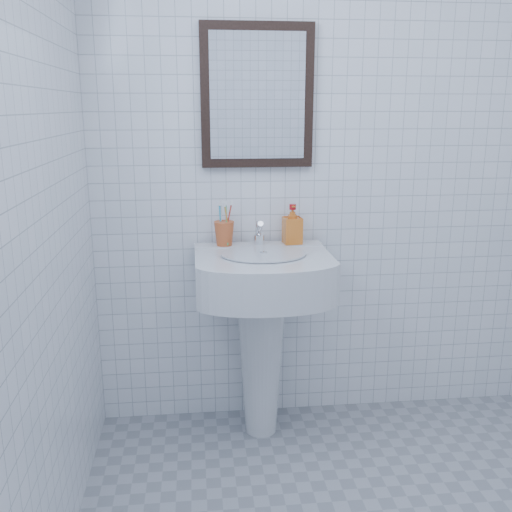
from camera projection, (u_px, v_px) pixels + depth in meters
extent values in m
cube|color=white|center=(329.00, 164.00, 2.64)|extent=(2.20, 0.02, 2.50)
cone|color=silver|center=(261.00, 360.00, 2.65)|extent=(0.23, 0.23, 0.73)
cube|color=silver|center=(263.00, 273.00, 2.49)|extent=(0.59, 0.42, 0.18)
cube|color=silver|center=(258.00, 247.00, 2.63)|extent=(0.59, 0.10, 0.03)
cylinder|color=silver|center=(264.00, 253.00, 2.43)|extent=(0.37, 0.37, 0.01)
cylinder|color=silver|center=(259.00, 240.00, 2.59)|extent=(0.05, 0.05, 0.05)
cylinder|color=silver|center=(260.00, 228.00, 2.56)|extent=(0.03, 0.09, 0.08)
cylinder|color=silver|center=(259.00, 231.00, 2.60)|extent=(0.03, 0.05, 0.09)
imported|color=#E05415|center=(292.00, 224.00, 2.61)|extent=(0.09, 0.09, 0.18)
cube|color=black|center=(257.00, 96.00, 2.51)|extent=(0.50, 0.04, 0.62)
cube|color=silver|center=(258.00, 96.00, 2.49)|extent=(0.42, 0.00, 0.54)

